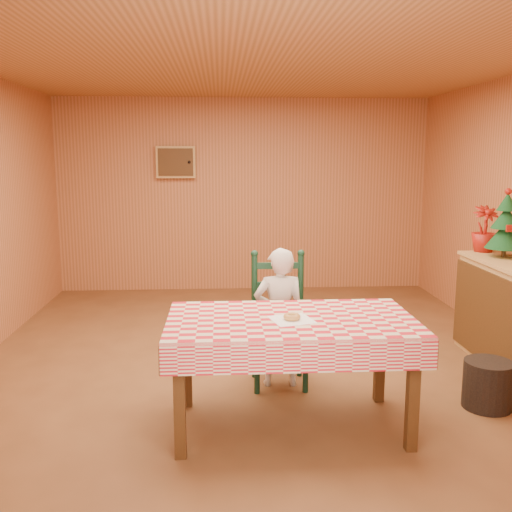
{
  "coord_description": "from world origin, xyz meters",
  "views": [
    {
      "loc": [
        -0.31,
        -4.8,
        1.83
      ],
      "look_at": [
        0.0,
        0.2,
        0.95
      ],
      "focal_mm": 40.0,
      "sensor_mm": 36.0,
      "label": 1
    }
  ],
  "objects_px": {
    "christmas_tree": "(506,226)",
    "storage_bin": "(488,385)",
    "shelf_unit": "(512,314)",
    "dining_table": "(291,330)",
    "seated_child": "(279,317)",
    "ladder_chair": "(279,322)"
  },
  "relations": [
    {
      "from": "seated_child",
      "to": "christmas_tree",
      "type": "xyz_separation_m",
      "value": [
        2.09,
        0.56,
        0.65
      ]
    },
    {
      "from": "shelf_unit",
      "to": "christmas_tree",
      "type": "xyz_separation_m",
      "value": [
        0.01,
        0.25,
        0.74
      ]
    },
    {
      "from": "shelf_unit",
      "to": "dining_table",
      "type": "bearing_deg",
      "value": -153.54
    },
    {
      "from": "dining_table",
      "to": "seated_child",
      "type": "relative_size",
      "value": 1.47
    },
    {
      "from": "ladder_chair",
      "to": "dining_table",
      "type": "bearing_deg",
      "value": -90.0
    },
    {
      "from": "storage_bin",
      "to": "shelf_unit",
      "type": "bearing_deg",
      "value": 54.34
    },
    {
      "from": "christmas_tree",
      "to": "storage_bin",
      "type": "bearing_deg",
      "value": -119.23
    },
    {
      "from": "seated_child",
      "to": "shelf_unit",
      "type": "relative_size",
      "value": 0.91
    },
    {
      "from": "ladder_chair",
      "to": "shelf_unit",
      "type": "xyz_separation_m",
      "value": [
        2.08,
        0.25,
        -0.04
      ]
    },
    {
      "from": "storage_bin",
      "to": "ladder_chair",
      "type": "bearing_deg",
      "value": 158.59
    },
    {
      "from": "shelf_unit",
      "to": "christmas_tree",
      "type": "height_order",
      "value": "christmas_tree"
    },
    {
      "from": "storage_bin",
      "to": "christmas_tree",
      "type": "bearing_deg",
      "value": 60.77
    },
    {
      "from": "ladder_chair",
      "to": "seated_child",
      "type": "xyz_separation_m",
      "value": [
        -0.0,
        -0.06,
        0.06
      ]
    },
    {
      "from": "dining_table",
      "to": "seated_child",
      "type": "distance_m",
      "value": 0.74
    },
    {
      "from": "dining_table",
      "to": "seated_child",
      "type": "bearing_deg",
      "value": 90.0
    },
    {
      "from": "christmas_tree",
      "to": "ladder_chair",
      "type": "bearing_deg",
      "value": -166.58
    },
    {
      "from": "ladder_chair",
      "to": "christmas_tree",
      "type": "distance_m",
      "value": 2.26
    },
    {
      "from": "dining_table",
      "to": "shelf_unit",
      "type": "height_order",
      "value": "shelf_unit"
    },
    {
      "from": "dining_table",
      "to": "ladder_chair",
      "type": "bearing_deg",
      "value": 90.0
    },
    {
      "from": "christmas_tree",
      "to": "storage_bin",
      "type": "relative_size",
      "value": 1.75
    },
    {
      "from": "dining_table",
      "to": "shelf_unit",
      "type": "bearing_deg",
      "value": 26.46
    },
    {
      "from": "shelf_unit",
      "to": "storage_bin",
      "type": "distance_m",
      "value": 1.06
    }
  ]
}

